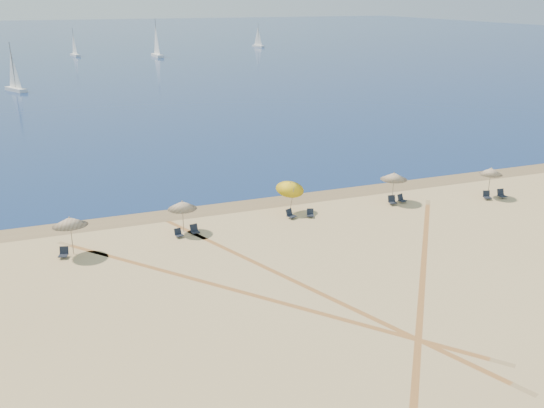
% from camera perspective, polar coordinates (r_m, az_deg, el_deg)
% --- Properties ---
extents(ground, '(160.00, 160.00, 0.00)m').
position_cam_1_polar(ground, '(27.48, 15.39, -16.03)').
color(ground, tan).
rests_on(ground, ground).
extents(ocean, '(500.00, 500.00, 0.00)m').
position_cam_1_polar(ocean, '(243.48, -17.81, 15.25)').
color(ocean, '#0C2151').
rests_on(ocean, ground).
extents(wet_sand, '(500.00, 500.00, 0.00)m').
position_cam_1_polar(wet_sand, '(46.63, -1.72, 0.07)').
color(wet_sand, olive).
rests_on(wet_sand, ground).
extents(umbrella_1, '(2.24, 2.27, 2.61)m').
position_cam_1_polar(umbrella_1, '(38.93, -19.33, -1.64)').
color(umbrella_1, gray).
rests_on(umbrella_1, ground).
extents(umbrella_2, '(2.04, 2.04, 2.36)m').
position_cam_1_polar(umbrella_2, '(40.82, -8.84, -0.10)').
color(umbrella_2, gray).
rests_on(umbrella_2, ground).
extents(umbrella_3, '(2.16, 2.22, 2.72)m').
position_cam_1_polar(umbrella_3, '(44.08, 1.82, 1.75)').
color(umbrella_3, gray).
rests_on(umbrella_3, ground).
extents(umbrella_4, '(2.16, 2.16, 2.52)m').
position_cam_1_polar(umbrella_4, '(47.30, 11.94, 2.71)').
color(umbrella_4, gray).
rests_on(umbrella_4, ground).
extents(umbrella_5, '(1.88, 1.88, 2.55)m').
position_cam_1_polar(umbrella_5, '(50.81, 20.78, 3.04)').
color(umbrella_5, gray).
rests_on(umbrella_5, ground).
extents(chair_1, '(0.72, 0.78, 0.67)m').
position_cam_1_polar(chair_1, '(39.39, -19.86, -4.56)').
color(chair_1, black).
rests_on(chair_1, ground).
extents(chair_2, '(0.60, 0.66, 0.59)m').
position_cam_1_polar(chair_2, '(40.63, -9.20, -2.88)').
color(chair_2, black).
rests_on(chair_2, ground).
extents(chair_3, '(0.63, 0.71, 0.66)m').
position_cam_1_polar(chair_3, '(41.00, -7.65, -2.53)').
color(chair_3, black).
rests_on(chair_3, ground).
extents(chair_4, '(0.78, 0.84, 0.68)m').
position_cam_1_polar(chair_4, '(43.48, 1.83, -1.02)').
color(chair_4, black).
rests_on(chair_4, ground).
extents(chair_5, '(0.68, 0.73, 0.61)m').
position_cam_1_polar(chair_5, '(43.80, 3.79, -0.94)').
color(chair_5, black).
rests_on(chair_5, ground).
extents(chair_6, '(0.68, 0.76, 0.71)m').
position_cam_1_polar(chair_6, '(47.31, 11.76, 0.33)').
color(chair_6, black).
rests_on(chair_6, ground).
extents(chair_7, '(0.69, 0.76, 0.65)m').
position_cam_1_polar(chair_7, '(47.94, 12.65, 0.50)').
color(chair_7, black).
rests_on(chair_7, ground).
extents(chair_8, '(0.73, 0.79, 0.68)m').
position_cam_1_polar(chair_8, '(50.70, 20.43, 0.78)').
color(chair_8, black).
rests_on(chair_8, ground).
extents(chair_9, '(0.64, 0.74, 0.72)m').
position_cam_1_polar(chair_9, '(51.46, 21.69, 0.92)').
color(chair_9, black).
rests_on(chair_9, ground).
extents(sailboat_0, '(3.88, 5.63, 8.36)m').
position_cam_1_polar(sailboat_0, '(112.25, -24.08, 11.40)').
color(sailboat_0, white).
rests_on(sailboat_0, ocean).
extents(sailboat_1, '(2.44, 6.87, 10.02)m').
position_cam_1_polar(sailboat_1, '(165.71, -11.31, 15.08)').
color(sailboat_1, white).
rests_on(sailboat_1, ocean).
extents(sailboat_2, '(2.83, 5.13, 7.43)m').
position_cam_1_polar(sailboat_2, '(195.12, -1.38, 15.88)').
color(sailboat_2, white).
rests_on(sailboat_2, ocean).
extents(sailboat_3, '(2.55, 5.19, 7.49)m').
position_cam_1_polar(sailboat_3, '(173.87, -18.91, 14.38)').
color(sailboat_3, white).
rests_on(sailboat_3, ocean).
extents(tire_tracks, '(50.51, 42.44, 0.00)m').
position_cam_1_polar(tire_tracks, '(34.08, 4.69, -7.81)').
color(tire_tracks, tan).
rests_on(tire_tracks, ground).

